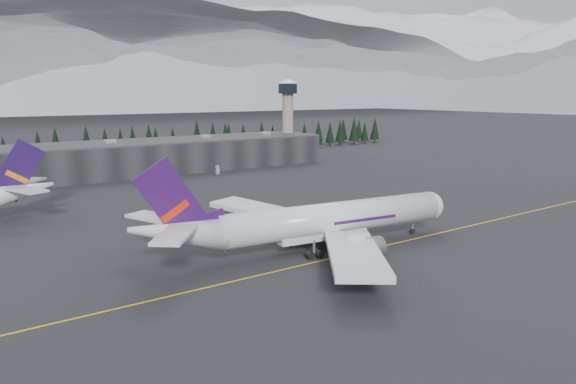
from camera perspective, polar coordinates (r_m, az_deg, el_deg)
ground at (r=104.71m, az=6.30°, el=-6.56°), size 1400.00×1400.00×0.00m
taxiline at (r=103.28m, az=7.04°, el=-6.82°), size 400.00×0.40×0.02m
terminal at (r=212.06m, az=-16.46°, el=3.72°), size 160.00×30.00×12.60m
control_tower at (r=247.26m, az=-0.02°, el=9.12°), size 10.00×10.00×37.70m
treeline at (r=247.13m, az=-19.22°, el=4.81°), size 360.00×20.00×15.00m
jet_main at (r=103.38m, az=2.29°, el=-3.36°), size 70.19×64.39×20.71m
gse_vehicle_a at (r=184.83m, az=-15.44°, el=0.99°), size 2.77×4.89×1.29m
gse_vehicle_b at (r=201.47m, az=-7.78°, el=2.09°), size 4.15×3.01×1.31m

